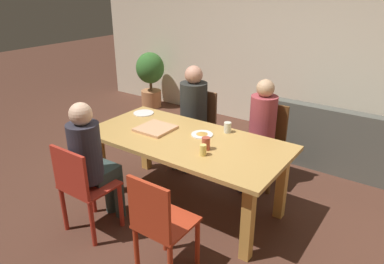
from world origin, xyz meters
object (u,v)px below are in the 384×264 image
object	(u,v)px
couch	(350,146)
person_1	(92,157)
chair_1	(82,186)
plate_0	(202,134)
person_0	(260,127)
plate_1	(144,113)
pizza_box_0	(156,128)
drinking_glass_1	(228,127)
chair_2	(197,124)
dining_table	(186,148)
chair_0	(264,141)
potted_plant	(150,75)
drinking_glass_2	(203,150)
chair_3	(160,224)
drinking_glass_0	(206,144)
person_2	(191,108)

from	to	relation	value
couch	person_1	bearing A→B (deg)	-122.63
chair_1	plate_0	size ratio (longest dim) A/B	4.07
person_0	couch	xyz separation A→B (m)	(0.75, 1.06, -0.43)
plate_0	plate_1	bearing A→B (deg)	171.61
pizza_box_0	plate_1	distance (m)	0.51
chair_1	person_1	xyz separation A→B (m)	(-0.00, 0.14, 0.23)
drinking_glass_1	couch	size ratio (longest dim) A/B	0.06
chair_2	person_1	bearing A→B (deg)	-90.00
plate_1	dining_table	bearing A→B (deg)	-19.60
person_1	plate_0	size ratio (longest dim) A/B	5.75
chair_0	potted_plant	size ratio (longest dim) A/B	0.92
chair_0	potted_plant	world-z (taller)	potted_plant
plate_0	drinking_glass_1	distance (m)	0.27
drinking_glass_2	chair_3	bearing A→B (deg)	-82.96
pizza_box_0	drinking_glass_0	xyz separation A→B (m)	(0.68, -0.10, 0.05)
drinking_glass_0	couch	size ratio (longest dim) A/B	0.06
chair_2	chair_1	bearing A→B (deg)	-90.00
pizza_box_0	chair_2	bearing A→B (deg)	96.31
person_0	plate_1	size ratio (longest dim) A/B	5.28
chair_0	person_0	world-z (taller)	person_0
chair_0	pizza_box_0	distance (m)	1.25
person_0	drinking_glass_1	xyz separation A→B (m)	(-0.17, -0.42, 0.10)
drinking_glass_0	couch	world-z (taller)	drinking_glass_0
person_0	couch	world-z (taller)	person_0
chair_1	plate_1	xyz separation A→B (m)	(-0.33, 1.19, 0.26)
person_1	pizza_box_0	world-z (taller)	person_1
chair_2	drinking_glass_1	distance (m)	0.97
person_2	plate_0	distance (m)	0.85
dining_table	chair_2	distance (m)	1.05
chair_0	plate_1	distance (m)	1.41
pizza_box_0	drinking_glass_2	size ratio (longest dim) A/B	3.43
dining_table	chair_2	world-z (taller)	chair_2
chair_0	drinking_glass_0	size ratio (longest dim) A/B	7.80
plate_0	plate_1	xyz separation A→B (m)	(-0.90, 0.13, -0.00)
chair_0	chair_3	world-z (taller)	chair_0
drinking_glass_1	person_1	bearing A→B (deg)	-123.37
person_2	person_0	bearing A→B (deg)	-0.43
chair_0	plate_0	world-z (taller)	chair_0
chair_1	couch	size ratio (longest dim) A/B	0.46
chair_3	chair_1	bearing A→B (deg)	178.15
dining_table	drinking_glass_1	world-z (taller)	drinking_glass_1
chair_0	drinking_glass_0	world-z (taller)	chair_0
chair_2	plate_1	size ratio (longest dim) A/B	3.91
person_0	person_2	world-z (taller)	person_2
dining_table	person_2	distance (m)	0.93
person_0	chair_3	bearing A→B (deg)	-90.00
dining_table	plate_0	xyz separation A→B (m)	(0.08, 0.16, 0.12)
person_1	couch	bearing A→B (deg)	57.37
chair_2	potted_plant	world-z (taller)	potted_plant
plate_1	couch	bearing A→B (deg)	37.94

